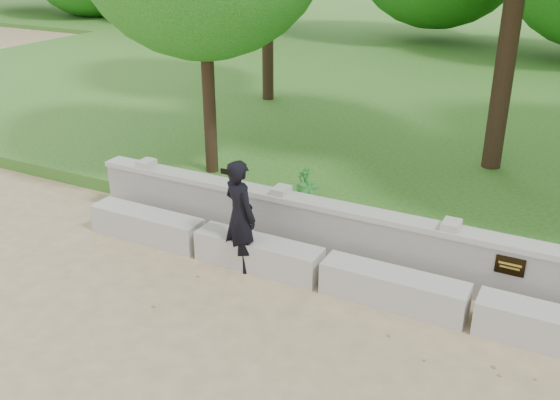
% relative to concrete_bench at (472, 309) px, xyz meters
% --- Properties ---
extents(concrete_bench, '(11.90, 0.45, 0.45)m').
position_rel_concrete_bench_xyz_m(concrete_bench, '(0.00, 0.00, 0.00)').
color(concrete_bench, '#B3B1A9').
rests_on(concrete_bench, ground).
extents(parapet_wall, '(12.50, 0.35, 0.90)m').
position_rel_concrete_bench_xyz_m(parapet_wall, '(0.00, 0.70, 0.24)').
color(parapet_wall, '#A9A69F').
rests_on(parapet_wall, ground).
extents(man_main, '(0.71, 0.67, 1.64)m').
position_rel_concrete_bench_xyz_m(man_main, '(-3.22, -0.10, 0.59)').
color(man_main, black).
rests_on(man_main, ground).
extents(shrub_a, '(0.41, 0.36, 0.65)m').
position_rel_concrete_bench_xyz_m(shrub_a, '(-2.87, 1.40, 0.35)').
color(shrub_a, '#256F26').
rests_on(shrub_a, lawn).
extents(shrub_d, '(0.39, 0.39, 0.53)m').
position_rel_concrete_bench_xyz_m(shrub_d, '(-3.28, 2.10, 0.29)').
color(shrub_d, '#256F26').
rests_on(shrub_d, lawn).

